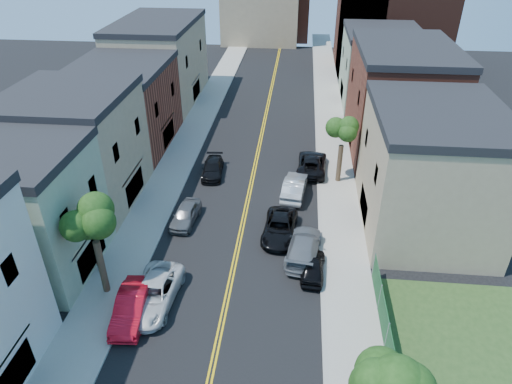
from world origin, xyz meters
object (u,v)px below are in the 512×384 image
(dark_car_right_far, at_px, (312,163))
(pedestrian_right, at_px, (364,371))
(black_car_left, at_px, (213,168))
(red_sedan, at_px, (132,306))
(silver_car_right, at_px, (295,187))
(black_suv_lane, at_px, (280,228))
(pedestrian_left, at_px, (99,258))
(grey_car_left, at_px, (185,214))
(grey_car_right, at_px, (304,247))
(white_pickup, at_px, (153,293))
(black_car_right, at_px, (313,266))

(dark_car_right_far, distance_m, pedestrian_right, 23.35)
(pedestrian_right, bearing_deg, black_car_left, -40.09)
(red_sedan, relative_size, silver_car_right, 0.96)
(black_suv_lane, height_order, pedestrian_left, pedestrian_left)
(grey_car_left, relative_size, grey_car_right, 0.77)
(dark_car_right_far, bearing_deg, pedestrian_left, 50.60)
(silver_car_right, relative_size, pedestrian_right, 2.84)
(black_car_left, relative_size, pedestrian_right, 2.53)
(grey_car_left, distance_m, pedestrian_right, 18.53)
(silver_car_right, distance_m, pedestrian_right, 19.04)
(white_pickup, relative_size, pedestrian_left, 3.17)
(black_car_left, xyz_separation_m, pedestrian_left, (-5.30, -14.18, 0.39))
(grey_car_left, relative_size, pedestrian_left, 2.35)
(white_pickup, distance_m, dark_car_right_far, 21.08)
(black_car_left, bearing_deg, red_sedan, -99.59)
(silver_car_right, xyz_separation_m, dark_car_right_far, (1.53, 4.61, -0.05))
(grey_car_right, bearing_deg, pedestrian_left, 19.62)
(pedestrian_right, bearing_deg, grey_car_left, -26.11)
(black_car_left, distance_m, silver_car_right, 8.31)
(black_suv_lane, distance_m, pedestrian_left, 13.18)
(grey_car_right, relative_size, dark_car_right_far, 0.97)
(black_car_right, height_order, pedestrian_right, pedestrian_right)
(black_car_left, xyz_separation_m, dark_car_right_far, (9.30, 1.68, 0.13))
(black_car_left, height_order, black_suv_lane, black_suv_lane)
(black_suv_lane, bearing_deg, silver_car_right, 84.55)
(white_pickup, xyz_separation_m, silver_car_right, (8.49, 13.93, 0.05))
(red_sedan, distance_m, pedestrian_left, 5.30)
(white_pickup, bearing_deg, grey_car_right, 34.82)
(grey_car_left, distance_m, black_suv_lane, 7.64)
(red_sedan, relative_size, black_car_left, 1.08)
(white_pickup, distance_m, pedestrian_right, 13.35)
(red_sedan, xyz_separation_m, white_pickup, (0.99, 1.20, -0.01))
(grey_car_left, bearing_deg, dark_car_right_far, 48.59)
(white_pickup, xyz_separation_m, black_car_right, (10.01, 3.72, -0.13))
(black_car_left, height_order, pedestrian_left, pedestrian_left)
(white_pickup, bearing_deg, black_car_left, 91.40)
(grey_car_right, height_order, pedestrian_right, pedestrian_right)
(grey_car_right, bearing_deg, silver_car_right, -76.29)
(silver_car_right, distance_m, black_suv_lane, 6.12)
(red_sedan, relative_size, grey_car_right, 0.89)
(black_car_left, bearing_deg, grey_car_left, -99.73)
(red_sedan, bearing_deg, black_suv_lane, 42.42)
(white_pickup, distance_m, black_suv_lane, 10.90)
(red_sedan, bearing_deg, white_pickup, 46.02)
(white_pickup, xyz_separation_m, pedestrian_left, (-4.59, 2.68, 0.26))
(pedestrian_right, bearing_deg, black_suv_lane, -47.13)
(black_car_left, bearing_deg, grey_car_right, -56.65)
(white_pickup, bearing_deg, silver_car_right, 62.48)
(red_sedan, height_order, white_pickup, red_sedan)
(red_sedan, distance_m, grey_car_right, 12.39)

